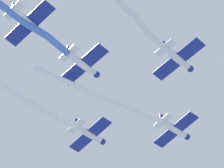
# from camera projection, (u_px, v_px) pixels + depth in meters

# --- Properties ---
(airplane_lead) EXTENTS (5.84, 7.57, 1.89)m
(airplane_lead) POSITION_uv_depth(u_px,v_px,m) (175.00, 129.00, 70.54)
(airplane_lead) COLOR silver
(smoke_trail_lead) EXTENTS (19.08, 5.67, 2.17)m
(smoke_trail_lead) POSITION_uv_depth(u_px,v_px,m) (101.00, 96.00, 65.57)
(smoke_trail_lead) COLOR white
(airplane_left_wing) EXTENTS (5.83, 7.54, 1.89)m
(airplane_left_wing) POSITION_uv_depth(u_px,v_px,m) (90.00, 134.00, 70.56)
(airplane_left_wing) COLOR silver
(airplane_right_wing) EXTENTS (5.80, 7.46, 1.89)m
(airplane_right_wing) POSITION_uv_depth(u_px,v_px,m) (178.00, 58.00, 63.41)
(airplane_right_wing) COLOR silver
(airplane_slot) EXTENTS (5.79, 7.43, 1.89)m
(airplane_slot) POSITION_uv_depth(u_px,v_px,m) (83.00, 64.00, 63.34)
(airplane_slot) COLOR silver
(airplane_trail) EXTENTS (5.77, 7.39, 1.89)m
(airplane_trail) POSITION_uv_depth(u_px,v_px,m) (29.00, 23.00, 60.29)
(airplane_trail) COLOR silver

